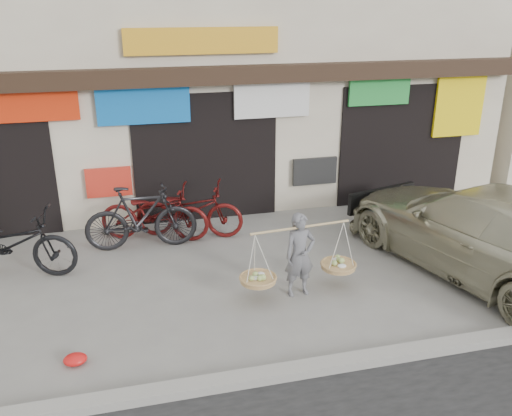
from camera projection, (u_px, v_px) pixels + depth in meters
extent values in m
plane|color=gray|center=(243.00, 298.00, 8.63)|extent=(70.00, 70.00, 0.00)
cube|color=gray|center=(279.00, 373.00, 6.80)|extent=(70.00, 0.25, 0.12)
cube|color=beige|center=(184.00, 40.00, 13.25)|extent=(14.00, 6.00, 7.00)
cube|color=black|center=(204.00, 76.00, 10.56)|extent=(14.00, 0.35, 0.35)
cube|color=black|center=(204.00, 155.00, 11.54)|extent=(3.00, 0.60, 2.70)
cube|color=black|center=(396.00, 142.00, 12.55)|extent=(3.00, 0.60, 2.70)
cube|color=red|center=(34.00, 106.00, 10.06)|extent=(1.60, 0.08, 0.60)
cube|color=#0E62B9|center=(144.00, 106.00, 10.55)|extent=(1.80, 0.08, 0.70)
cube|color=silver|center=(272.00, 100.00, 11.14)|extent=(1.60, 0.08, 0.70)
cube|color=#228F37|center=(379.00, 91.00, 11.65)|extent=(1.40, 0.08, 0.60)
cube|color=yellow|center=(459.00, 105.00, 12.24)|extent=(1.20, 0.08, 1.40)
cube|color=red|center=(109.00, 182.00, 10.91)|extent=(0.90, 0.08, 0.60)
cube|color=black|center=(315.00, 171.00, 11.94)|extent=(1.00, 0.08, 0.60)
cube|color=orange|center=(202.00, 41.00, 10.39)|extent=(3.00, 0.08, 0.50)
imported|color=slate|center=(300.00, 255.00, 8.51)|extent=(0.53, 0.38, 1.38)
cylinder|color=tan|center=(301.00, 227.00, 8.34)|extent=(1.65, 0.19, 0.04)
cylinder|color=tan|center=(258.00, 279.00, 8.41)|extent=(0.56, 0.56, 0.07)
ellipsoid|color=#A5BF66|center=(258.00, 276.00, 8.39)|extent=(0.39, 0.39, 0.10)
cylinder|color=tan|center=(338.00, 266.00, 8.84)|extent=(0.56, 0.56, 0.07)
ellipsoid|color=#A5BF66|center=(339.00, 263.00, 8.82)|extent=(0.39, 0.39, 0.10)
imported|color=black|center=(10.00, 243.00, 9.14)|extent=(2.39, 1.34, 1.19)
imported|color=black|center=(141.00, 218.00, 10.14)|extent=(2.10, 0.67, 1.25)
imported|color=#4F0E0D|center=(154.00, 213.00, 10.54)|extent=(2.26, 1.37, 1.12)
imported|color=#4F0E0D|center=(189.00, 210.00, 10.69)|extent=(2.26, 1.37, 1.12)
imported|color=#B4B091|center=(483.00, 230.00, 9.21)|extent=(3.49, 5.70, 1.54)
cube|color=black|center=(381.00, 198.00, 11.34)|extent=(1.67, 0.55, 0.45)
cube|color=silver|center=(379.00, 202.00, 11.43)|extent=(0.44, 0.14, 0.12)
ellipsoid|color=red|center=(75.00, 359.00, 7.05)|extent=(0.31, 0.25, 0.14)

